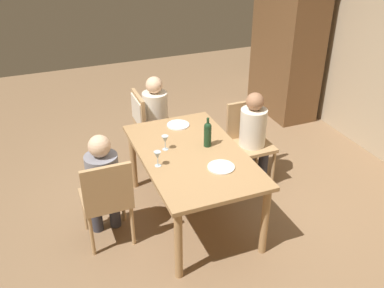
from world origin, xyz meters
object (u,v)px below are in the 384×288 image
object	(u,v)px
wine_glass_near_left	(158,156)
person_woman_host	(103,180)
chair_far_left	(248,137)
dining_table	(192,161)
person_man_guest	(254,133)
chair_left_end	(146,119)
wine_bottle_tall_green	(208,134)
wine_glass_centre	(165,140)
dinner_plate_host	(221,167)
chair_near	(107,197)
person_man_bearded	(157,114)
armoire_cabinet	(287,40)
dinner_plate_guest_left	(178,125)

from	to	relation	value
wine_glass_near_left	person_woman_host	bearing A→B (deg)	-103.87
person_woman_host	chair_far_left	bearing A→B (deg)	13.75
dining_table	person_man_guest	world-z (taller)	person_man_guest
chair_left_end	dining_table	bearing A→B (deg)	5.98
wine_bottle_tall_green	wine_glass_centre	distance (m)	0.42
wine_glass_near_left	dinner_plate_host	size ratio (longest dim) A/B	0.60
person_man_guest	wine_glass_centre	world-z (taller)	person_man_guest
person_man_guest	wine_glass_centre	distance (m)	1.11
chair_near	chair_far_left	distance (m)	1.81
chair_left_end	wine_glass_centre	xyz separation A→B (m)	(1.02, -0.09, 0.27)
person_woman_host	person_man_bearded	world-z (taller)	person_woman_host
dinner_plate_host	armoire_cabinet	bearing A→B (deg)	137.06
dining_table	person_woman_host	xyz separation A→B (m)	(-0.03, -0.86, -0.02)
chair_far_left	wine_glass_near_left	size ratio (longest dim) A/B	6.17
wine_glass_centre	dinner_plate_guest_left	distance (m)	0.53
wine_bottle_tall_green	chair_left_end	bearing A→B (deg)	-164.02
chair_left_end	dinner_plate_host	size ratio (longest dim) A/B	3.71
person_man_guest	dinner_plate_host	bearing A→B (deg)	43.33
wine_bottle_tall_green	chair_near	bearing A→B (deg)	-81.27
person_man_guest	wine_glass_centre	size ratio (longest dim) A/B	7.38
armoire_cabinet	wine_glass_centre	size ratio (longest dim) A/B	14.63
chair_left_end	wine_glass_centre	world-z (taller)	chair_left_end
person_woman_host	wine_bottle_tall_green	distance (m)	1.08
person_woman_host	wine_glass_centre	xyz separation A→B (m)	(-0.13, 0.65, 0.21)
armoire_cabinet	wine_glass_near_left	bearing A→B (deg)	-52.52
chair_near	chair_far_left	bearing A→B (deg)	17.23
dining_table	chair_left_end	world-z (taller)	chair_left_end
wine_glass_centre	dining_table	bearing A→B (deg)	53.21
wine_glass_centre	dinner_plate_guest_left	world-z (taller)	wine_glass_centre
person_man_guest	wine_glass_centre	xyz separation A→B (m)	(0.17, -1.08, 0.22)
chair_far_left	dinner_plate_host	distance (m)	1.09
chair_near	person_man_guest	bearing A→B (deg)	13.75
wine_glass_near_left	wine_bottle_tall_green	bearing A→B (deg)	106.79
chair_left_end	person_man_bearded	world-z (taller)	person_man_bearded
person_man_bearded	person_woman_host	bearing A→B (deg)	-37.54
chair_near	person_woman_host	distance (m)	0.16
chair_near	person_man_bearded	xyz separation A→B (m)	(-1.27, 0.89, 0.11)
chair_left_end	wine_glass_near_left	bearing A→B (deg)	-10.99
dining_table	chair_left_end	distance (m)	1.19
person_man_bearded	dinner_plate_host	distance (m)	1.53
wine_glass_near_left	person_man_guest	bearing A→B (deg)	109.23
chair_near	chair_far_left	size ratio (longest dim) A/B	1.00
chair_far_left	dinner_plate_guest_left	xyz separation A→B (m)	(-0.14, -0.79, 0.23)
dinner_plate_host	dinner_plate_guest_left	distance (m)	0.93
dining_table	wine_glass_near_left	bearing A→B (deg)	-75.60
dining_table	dinner_plate_guest_left	distance (m)	0.61
person_woman_host	wine_glass_near_left	size ratio (longest dim) A/B	7.48
chair_left_end	chair_far_left	size ratio (longest dim) A/B	1.00
person_man_bearded	wine_glass_centre	world-z (taller)	person_man_bearded
armoire_cabinet	wine_glass_near_left	world-z (taller)	armoire_cabinet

